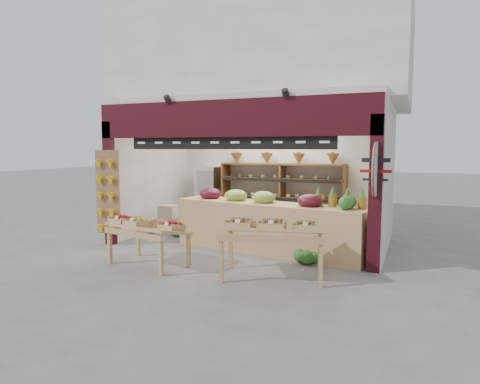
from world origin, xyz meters
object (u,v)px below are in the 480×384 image
object	(u,v)px
mid_counter	(267,225)
watermelon_pile	(308,253)
back_shelving	(282,184)
display_table_right	(269,228)
refrigerator	(210,196)
cardboard_stack	(176,224)
display_table_left	(145,226)

from	to	relation	value
mid_counter	watermelon_pile	size ratio (longest dim) A/B	6.43
back_shelving	watermelon_pile	bearing A→B (deg)	-64.25
display_table_right	refrigerator	bearing A→B (deg)	127.67
cardboard_stack	watermelon_pile	bearing A→B (deg)	-19.08
watermelon_pile	cardboard_stack	bearing A→B (deg)	160.92
display_table_right	watermelon_pile	world-z (taller)	display_table_right
back_shelving	cardboard_stack	world-z (taller)	back_shelving
cardboard_stack	display_table_right	bearing A→B (deg)	-36.86
back_shelving	mid_counter	distance (m)	2.47
cardboard_stack	display_table_left	size ratio (longest dim) A/B	0.65
cardboard_stack	mid_counter	size ratio (longest dim) A/B	0.25
refrigerator	display_table_right	size ratio (longest dim) A/B	0.88
watermelon_pile	mid_counter	bearing A→B (deg)	155.39
refrigerator	mid_counter	xyz separation A→B (m)	(2.44, -2.31, -0.25)
refrigerator	cardboard_stack	xyz separation A→B (m)	(-0.16, -1.51, -0.53)
mid_counter	display_table_left	bearing A→B (deg)	-135.68
display_table_left	watermelon_pile	size ratio (longest dim) A/B	2.44
display_table_right	cardboard_stack	bearing A→B (deg)	143.14
cardboard_stack	mid_counter	xyz separation A→B (m)	(2.60, -0.80, 0.28)
mid_counter	back_shelving	bearing A→B (deg)	99.89
mid_counter	watermelon_pile	bearing A→B (deg)	-24.61
display_table_left	back_shelving	bearing A→B (deg)	71.83
back_shelving	display_table_right	distance (m)	4.05
refrigerator	display_table_right	distance (m)	4.90
cardboard_stack	mid_counter	bearing A→B (deg)	-17.01
cardboard_stack	watermelon_pile	size ratio (longest dim) A/B	1.59
back_shelving	mid_counter	world-z (taller)	back_shelving
back_shelving	display_table_right	world-z (taller)	back_shelving
back_shelving	display_table_left	size ratio (longest dim) A/B	2.07
display_table_right	display_table_left	bearing A→B (deg)	-176.82
cardboard_stack	refrigerator	bearing A→B (deg)	83.78
refrigerator	display_table_right	world-z (taller)	refrigerator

